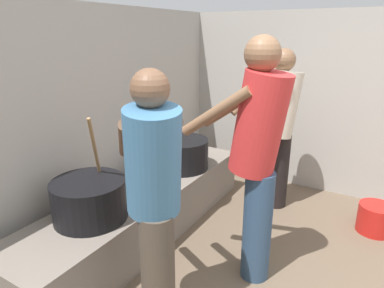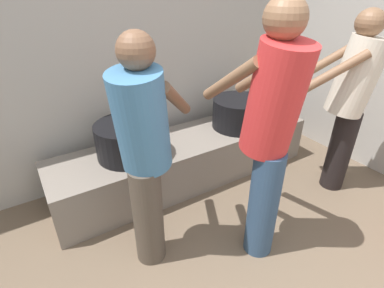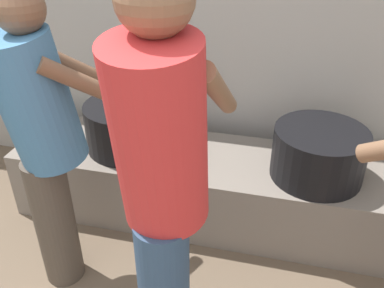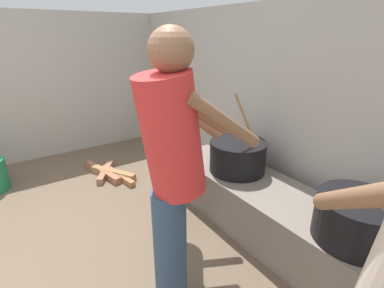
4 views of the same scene
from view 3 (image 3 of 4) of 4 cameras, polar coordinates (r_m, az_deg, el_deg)
name	(u,v)px [view 3 (image 3 of 4)]	position (r m, az deg, el deg)	size (l,w,h in m)	color
block_enclosure_rear	(136,39)	(2.91, -7.57, 14.00)	(5.13, 0.20, 1.91)	#ADA8A0
hearth_ledge	(217,187)	(2.63, 3.36, -5.90)	(2.49, 0.60, 0.44)	slate
cooking_pot_main	(128,126)	(2.57, -8.72, 2.50)	(0.51, 0.51, 0.74)	black
cooking_pot_secondary	(319,154)	(2.37, 16.84, -1.27)	(0.50, 0.50, 0.28)	black
cook_in_blue_shirt	(44,135)	(1.99, -19.53, 1.14)	(0.68, 0.67, 1.52)	#4C4238
cook_in_red_shirt	(162,182)	(1.41, -4.09, -5.20)	(0.35, 0.69, 1.67)	navy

